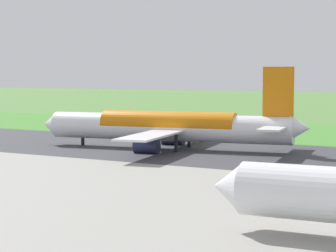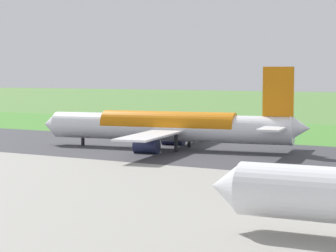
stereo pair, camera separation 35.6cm
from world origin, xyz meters
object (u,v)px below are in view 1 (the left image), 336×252
Objects in this scene: airliner_main at (170,127)px; no_stopping_sign at (183,125)px; service_car_followme at (291,186)px; traffic_cone_orange at (155,131)px.

airliner_main is 18.48× the size of no_stopping_sign.
service_car_followme is 8.00× the size of traffic_cone_orange.
airliner_main is 12.26× the size of service_car_followme.
airliner_main is 47.89m from service_car_followme.
no_stopping_sign is at bearing -65.95° from airliner_main.
airliner_main reaches higher than service_car_followme.
no_stopping_sign is at bearing -147.95° from traffic_cone_orange.
traffic_cone_orange is at bearing -48.29° from service_car_followme.
no_stopping_sign is 7.06m from traffic_cone_orange.
airliner_main is 37.60m from no_stopping_sign.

